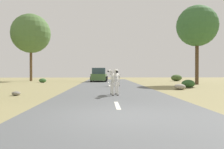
% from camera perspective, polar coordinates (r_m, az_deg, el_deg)
% --- Properties ---
extents(ground_plane, '(90.00, 90.00, 0.00)m').
position_cam_1_polar(ground_plane, '(6.69, 1.74, -10.58)').
color(ground_plane, '#8E8456').
extents(road, '(6.00, 64.00, 0.05)m').
position_cam_1_polar(road, '(6.69, 2.30, -10.36)').
color(road, '#56595B').
rests_on(road, ground_plane).
extents(lane_markings, '(0.16, 56.00, 0.01)m').
position_cam_1_polar(lane_markings, '(5.71, 3.05, -12.01)').
color(lane_markings, silver).
rests_on(lane_markings, road).
extents(zebra_0, '(0.50, 1.53, 1.45)m').
position_cam_1_polar(zebra_0, '(12.34, 0.66, -1.14)').
color(zebra_0, silver).
rests_on(zebra_0, road).
extents(zebra_1, '(1.27, 1.24, 1.49)m').
position_cam_1_polar(zebra_1, '(20.05, 0.70, -0.36)').
color(zebra_1, silver).
rests_on(zebra_1, road).
extents(car_0, '(2.22, 4.44, 1.74)m').
position_cam_1_polar(car_0, '(29.70, -3.17, -0.18)').
color(car_0, '#476B38').
rests_on(car_0, road).
extents(tree_1, '(4.15, 4.15, 8.06)m').
position_cam_1_polar(tree_1, '(25.39, 20.38, 11.20)').
color(tree_1, '#4C3823').
rests_on(tree_1, ground_plane).
extents(tree_5, '(5.43, 5.43, 9.37)m').
position_cam_1_polar(tree_5, '(34.48, -19.51, 9.55)').
color(tree_5, brown).
rests_on(tree_5, ground_plane).
extents(bush_0, '(1.08, 0.97, 0.65)m').
position_cam_1_polar(bush_0, '(19.89, 18.41, -2.17)').
color(bush_0, '#2D5628').
rests_on(bush_0, ground_plane).
extents(bush_3, '(1.50, 1.35, 0.90)m').
position_cam_1_polar(bush_3, '(33.30, 15.71, -0.80)').
color(bush_3, '#425B2D').
rests_on(bush_3, ground_plane).
extents(bush_4, '(0.85, 0.76, 0.51)m').
position_cam_1_polar(bush_4, '(28.62, -16.85, -1.43)').
color(bush_4, '#386633').
rests_on(bush_4, ground_plane).
extents(rock_0, '(0.45, 0.47, 0.23)m').
position_cam_1_polar(rock_0, '(13.66, -22.73, -4.36)').
color(rock_0, gray).
rests_on(rock_0, ground_plane).
extents(rock_3, '(0.83, 0.83, 0.42)m').
position_cam_1_polar(rock_3, '(17.44, 16.51, -2.94)').
color(rock_3, gray).
rests_on(rock_3, ground_plane).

